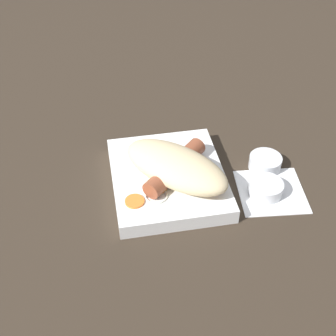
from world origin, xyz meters
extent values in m
plane|color=#33281E|center=(0.00, 0.00, 0.00)|extent=(3.00, 3.00, 0.00)
cube|color=white|center=(0.00, 0.00, 0.01)|extent=(0.20, 0.18, 0.03)
ellipsoid|color=beige|center=(0.01, 0.01, 0.05)|extent=(0.19, 0.19, 0.05)
cylinder|color=brown|center=(0.01, 0.01, 0.04)|extent=(0.11, 0.11, 0.03)
sphere|color=brown|center=(0.05, 0.06, 0.04)|extent=(0.03, 0.03, 0.03)
sphere|color=brown|center=(-0.04, -0.04, 0.04)|extent=(0.03, 0.03, 0.03)
cylinder|color=#F99E4C|center=(0.03, -0.02, 0.03)|extent=(0.05, 0.05, 0.00)
cylinder|color=orange|center=(0.05, -0.06, 0.03)|extent=(0.04, 0.04, 0.00)
torus|color=silver|center=(0.05, -0.03, 0.03)|extent=(0.04, 0.04, 0.00)
cube|color=white|center=(0.05, 0.16, 0.00)|extent=(0.11, 0.11, 0.00)
cylinder|color=silver|center=(0.05, 0.15, 0.01)|extent=(0.05, 0.05, 0.02)
cylinder|color=white|center=(0.05, 0.15, 0.00)|extent=(0.04, 0.04, 0.01)
cylinder|color=silver|center=(-0.01, 0.17, 0.01)|extent=(0.05, 0.05, 0.02)
cylinder|color=maroon|center=(-0.01, 0.17, 0.00)|extent=(0.04, 0.04, 0.01)
camera|label=1|loc=(0.54, -0.10, 0.53)|focal=50.00mm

